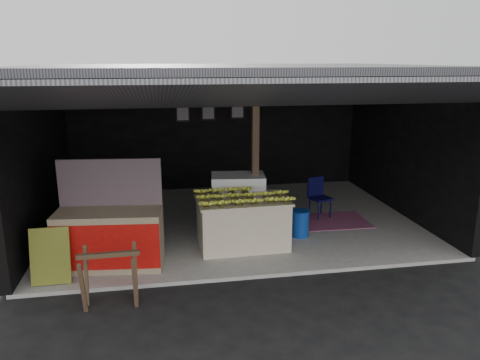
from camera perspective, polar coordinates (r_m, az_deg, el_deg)
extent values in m
plane|color=black|center=(7.02, 2.59, -11.93)|extent=(80.00, 80.00, 0.00)
cube|color=gray|center=(9.27, -0.80, -4.98)|extent=(7.00, 5.00, 0.06)
cube|color=black|center=(11.33, -2.90, 6.31)|extent=(7.00, 0.15, 2.90)
cube|color=black|center=(9.02, -23.38, 3.01)|extent=(0.15, 5.00, 2.90)
cube|color=black|center=(10.05, 19.32, 4.47)|extent=(0.15, 5.00, 2.90)
cube|color=#232326|center=(8.74, -0.87, 13.44)|extent=(7.20, 5.20, 0.12)
cube|color=#232326|center=(5.38, 5.17, 10.25)|extent=(7.40, 2.47, 0.48)
cube|color=brown|center=(8.37, 1.86, 3.21)|extent=(0.12, 0.12, 2.85)
cube|color=silver|center=(7.84, 0.32, -5.38)|extent=(1.47, 0.91, 0.79)
cube|color=silver|center=(7.71, 0.33, -2.48)|extent=(1.53, 0.97, 0.04)
cube|color=white|center=(8.52, -0.25, -2.81)|extent=(1.02, 0.74, 1.06)
cube|color=navy|center=(8.19, 0.15, -3.13)|extent=(0.74, 0.10, 0.32)
cube|color=#B21414|center=(8.31, 0.14, -5.56)|extent=(0.47, 0.07, 0.11)
cube|color=#998466|center=(7.38, -15.57, -6.90)|extent=(1.62, 0.84, 0.88)
cube|color=red|center=(7.05, -15.82, -7.93)|extent=(1.55, 0.18, 0.68)
cube|color=white|center=(7.04, -15.83, -7.96)|extent=(0.53, 0.07, 0.18)
cube|color=#20194C|center=(7.41, -15.79, -0.28)|extent=(1.55, 0.21, 0.73)
cube|color=black|center=(7.12, -22.13, -8.59)|extent=(0.54, 0.21, 0.79)
cube|color=brown|center=(6.20, -18.64, -12.44)|extent=(0.06, 0.29, 0.76)
cube|color=brown|center=(6.15, -12.69, -12.26)|extent=(0.06, 0.29, 0.76)
cube|color=brown|center=(6.54, -18.25, -10.96)|extent=(0.06, 0.29, 0.76)
cube|color=brown|center=(6.49, -12.64, -10.77)|extent=(0.06, 0.29, 0.76)
cube|color=brown|center=(6.20, -15.78, -8.77)|extent=(0.78, 0.08, 0.06)
cylinder|color=#0D3899|center=(8.40, 7.35, -5.36)|extent=(0.30, 0.30, 0.45)
cylinder|color=#0A0934|center=(9.25, 9.53, -3.74)|extent=(0.03, 0.03, 0.39)
cylinder|color=#0A0934|center=(9.43, 10.96, -3.46)|extent=(0.03, 0.03, 0.39)
cylinder|color=#0A0934|center=(9.48, 8.45, -3.26)|extent=(0.03, 0.03, 0.39)
cylinder|color=#0A0934|center=(9.65, 9.87, -2.99)|extent=(0.03, 0.03, 0.39)
cube|color=#0A0934|center=(9.39, 9.76, -2.22)|extent=(0.47, 0.47, 0.04)
cube|color=#0A0934|center=(9.46, 9.19, -0.80)|extent=(0.37, 0.15, 0.40)
cube|color=maroon|center=(9.31, 10.74, -4.93)|extent=(1.52, 1.02, 0.01)
cube|color=black|center=(11.11, -7.00, 8.14)|extent=(0.32, 0.03, 0.42)
cube|color=#4C4C59|center=(11.09, -6.99, 8.13)|extent=(0.26, 0.02, 0.34)
cube|color=black|center=(11.16, -3.89, 8.35)|extent=(0.32, 0.03, 0.42)
cube|color=#4C4C59|center=(11.14, -3.88, 8.33)|extent=(0.26, 0.02, 0.34)
cube|color=black|center=(11.25, -0.31, 8.53)|extent=(0.32, 0.03, 0.42)
cube|color=#4C4C59|center=(11.23, -0.29, 8.52)|extent=(0.26, 0.02, 0.34)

